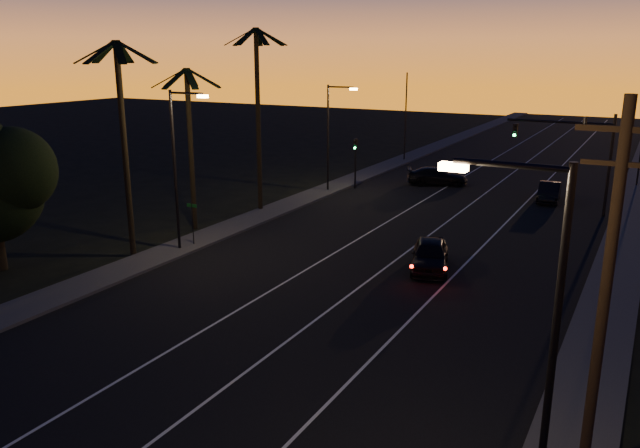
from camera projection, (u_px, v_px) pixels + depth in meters
The scene contains 20 objects.
road at pixel (423, 233), 38.95m from camera, with size 20.00×170.00×0.01m, color black.
sidewalk_left at pixel (272, 211), 44.12m from camera, with size 2.40×170.00×0.16m, color #363633.
sidewalk_right at pixel (620, 260), 33.74m from camera, with size 2.40×170.00×0.16m, color #363633.
lane_stripe_left at pixel (379, 227), 40.33m from camera, with size 0.12×160.00×0.01m, color silver.
lane_stripe_mid at pixel (431, 234), 38.71m from camera, with size 0.12×160.00×0.01m, color silver.
lane_stripe_right at pixel (487, 242), 37.09m from camera, with size 0.12×160.00×0.01m, color silver.
palm_near at pixel (123, 128), 32.76m from camera, with size 4.25×4.16×11.53m.
palm_mid at pixel (190, 131), 38.33m from camera, with size 4.25×4.16×10.03m.
palm_far at pixel (258, 103), 42.58m from camera, with size 4.25×4.16×12.53m.
streetlight_left_near at pixel (178, 158), 34.04m from camera, with size 2.55×0.26×9.00m.
streetlight_left_far at pixel (331, 129), 49.32m from camera, with size 2.55×0.26×8.50m.
streetlight_right_near at pixel (538, 345), 12.28m from camera, with size 2.55×0.26×9.00m.
street_sign at pixel (193, 219), 35.90m from camera, with size 0.70×0.06×2.60m.
utility_pole at pixel (606, 289), 15.25m from camera, with size 2.20×0.28×10.00m.
signal_mast at pixel (574, 145), 42.83m from camera, with size 7.10×0.41×7.00m.
signal_post at pixel (355, 154), 51.03m from camera, with size 0.28×0.37×4.20m.
far_pole_left at pixel (406, 117), 63.99m from camera, with size 0.14×0.14×9.00m, color black.
lead_car at pixel (430, 255), 32.25m from camera, with size 3.22×5.44×1.57m.
right_car at pixel (549, 192), 47.22m from camera, with size 1.86×4.42×1.42m.
cross_car at pixel (437, 176), 53.09m from camera, with size 5.50×3.92×1.48m.
Camera 1 is at (12.32, -5.90, 10.89)m, focal length 35.00 mm.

